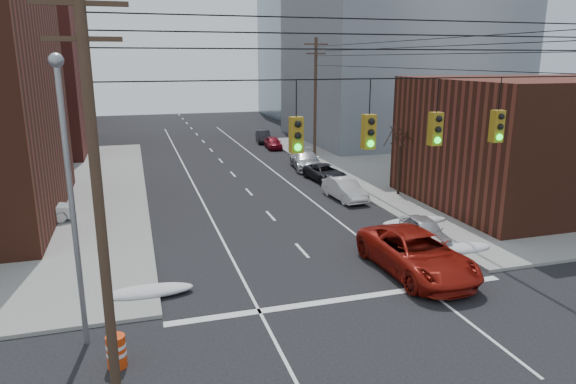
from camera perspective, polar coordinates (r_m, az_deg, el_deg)
sidewalk_ne at (r=51.74m, az=25.47°, el=3.06°), size 40.00×40.00×0.15m
building_office at (r=62.04m, az=12.21°, el=17.37°), size 22.00×20.00×25.00m
building_glass at (r=86.44m, az=4.78°, el=15.76°), size 20.00×18.00×22.00m
building_storefront at (r=37.12m, az=26.98°, el=5.03°), size 16.00×12.00×8.00m
utility_pole_left at (r=13.93m, az=-20.37°, el=-0.31°), size 2.20×0.28×11.00m
utility_pole_far at (r=47.39m, az=3.05°, el=10.49°), size 2.20×0.28×11.00m
traffic_signals at (r=15.57m, az=12.67°, el=6.94°), size 17.00×0.42×2.02m
street_light at (r=16.99m, az=-23.13°, el=1.14°), size 0.44×0.44×9.32m
bare_tree at (r=35.60m, az=12.28°, el=3.19°), size 2.09×2.20×4.93m
snow_nw at (r=21.43m, az=-15.21°, el=-10.60°), size 3.50×1.08×0.42m
snow_ne at (r=26.48m, az=18.83°, el=-5.96°), size 3.00×1.08×0.42m
snow_east_far at (r=30.02m, az=13.90°, el=-3.18°), size 4.00×1.08×0.42m
red_pickup at (r=23.24m, az=14.10°, el=-6.63°), size 3.24×6.65×1.82m
parked_car_a at (r=27.24m, az=14.95°, el=-4.12°), size 1.87×3.90×1.28m
parked_car_b at (r=34.46m, az=6.33°, el=0.31°), size 1.79×4.37×1.41m
parked_car_c at (r=39.67m, az=4.15°, el=2.15°), size 2.54×4.72×1.26m
parked_car_d at (r=43.98m, az=1.97°, el=3.60°), size 2.88×5.60×1.55m
parked_car_e at (r=54.01m, az=-1.65°, el=5.50°), size 1.74×3.78×1.26m
parked_car_f at (r=58.13m, az=-2.77°, el=6.17°), size 1.96×4.20×1.33m
lot_car_a at (r=32.01m, az=-26.27°, el=-2.04°), size 4.30×2.50×1.34m
lot_car_b at (r=37.69m, az=-28.41°, el=0.12°), size 5.70×4.01×1.45m
construction_barrel at (r=17.13m, az=-18.53°, el=-16.41°), size 0.69×0.69×1.04m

